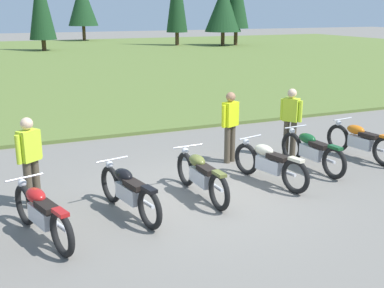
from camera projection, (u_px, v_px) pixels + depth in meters
name	position (u px, v px, depth m)	size (l,w,h in m)	color
ground_plane	(204.00, 196.00, 9.22)	(140.00, 140.00, 0.00)	slate
grass_moorland	(42.00, 61.00, 33.06)	(80.00, 44.00, 0.10)	#5B7033
motorcycle_red	(42.00, 213.00, 7.42)	(0.83, 2.04, 0.88)	black
motorcycle_black	(129.00, 191.00, 8.32)	(0.73, 2.07, 0.88)	black
motorcycle_olive	(201.00, 175.00, 9.11)	(0.62, 2.10, 0.88)	black
motorcycle_cream	(269.00, 163.00, 9.83)	(0.75, 2.07, 0.88)	black
motorcycle_british_green	(312.00, 150.00, 10.69)	(0.62, 2.10, 0.88)	black
motorcycle_orange	(360.00, 141.00, 11.48)	(0.66, 2.09, 0.88)	black
rider_in_hivis_vest	(230.00, 123.00, 11.06)	(0.52, 0.34, 1.67)	#4C4233
rider_with_back_turned	(30.00, 157.00, 8.52)	(0.47, 0.39, 1.67)	#4C4233
rider_near_row_end	(291.00, 118.00, 11.53)	(0.39, 0.47, 1.67)	#4C4233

